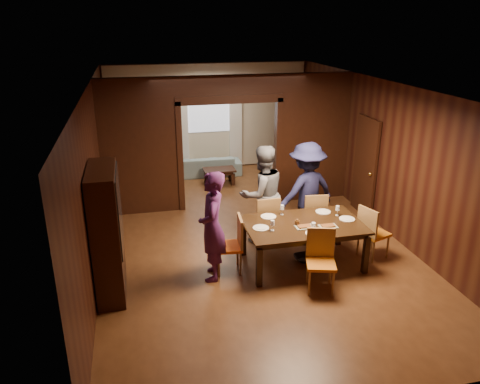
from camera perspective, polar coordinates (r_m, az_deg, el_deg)
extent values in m
plane|color=#502D16|center=(9.29, 0.84, -5.12)|extent=(9.00, 9.00, 0.00)
cube|color=silver|center=(8.45, 0.94, 12.91)|extent=(5.50, 9.00, 0.02)
cube|color=black|center=(13.04, -3.90, 9.13)|extent=(5.50, 0.02, 2.90)
cube|color=black|center=(8.55, -17.31, 2.10)|extent=(0.02, 9.00, 2.90)
cube|color=black|center=(9.76, 16.81, 4.39)|extent=(0.02, 9.00, 2.90)
cube|color=black|center=(10.13, -12.00, 3.91)|extent=(1.65, 0.15, 2.40)
cube|color=black|center=(10.86, 8.78, 5.25)|extent=(1.65, 0.15, 2.40)
cube|color=black|center=(10.03, -1.31, 12.68)|extent=(5.50, 0.15, 0.50)
cube|color=beige|center=(13.01, -3.88, 9.11)|extent=(5.40, 0.04, 2.85)
imported|color=#4B1C54|center=(7.45, -3.39, -4.22)|extent=(0.56, 0.74, 1.81)
imported|color=#5C5E64|center=(8.69, 2.72, -0.30)|extent=(1.05, 0.91, 1.87)
imported|color=#161738|center=(8.90, 8.09, 0.10)|extent=(1.36, 1.01, 1.89)
imported|color=#7C9AA2|center=(12.69, -3.95, 3.25)|extent=(1.79, 0.74, 0.52)
imported|color=black|center=(8.04, 8.12, -3.25)|extent=(0.36, 0.36, 0.09)
cube|color=black|center=(8.13, 7.62, -6.25)|extent=(1.99, 1.24, 0.76)
cube|color=black|center=(11.97, -2.53, 1.91)|extent=(0.80, 0.50, 0.40)
cube|color=black|center=(7.30, -15.90, -4.75)|extent=(0.40, 1.20, 2.00)
cube|color=black|center=(10.27, 15.00, 3.01)|extent=(0.06, 0.90, 2.10)
cube|color=silver|center=(12.94, -3.88, 10.17)|extent=(1.20, 0.03, 1.30)
cube|color=white|center=(12.89, -7.13, 7.98)|extent=(0.35, 0.06, 2.40)
cube|color=white|center=(13.12, -0.54, 8.36)|extent=(0.35, 0.06, 2.40)
cylinder|color=silver|center=(7.73, 2.56, -4.39)|extent=(0.27, 0.27, 0.01)
cylinder|color=white|center=(8.17, 3.49, -2.99)|extent=(0.27, 0.27, 0.01)
cylinder|color=silver|center=(8.48, 10.09, -2.38)|extent=(0.27, 0.27, 0.01)
cylinder|color=silver|center=(8.26, 12.91, -3.22)|extent=(0.27, 0.27, 0.01)
cylinder|color=white|center=(7.63, 8.96, -5.00)|extent=(0.27, 0.27, 0.01)
cube|color=gray|center=(7.81, 7.85, -4.20)|extent=(0.30, 0.20, 0.04)
cube|color=gray|center=(7.89, 10.68, -4.10)|extent=(0.30, 0.20, 0.04)
cylinder|color=silver|center=(7.70, 8.94, -4.21)|extent=(0.07, 0.07, 0.14)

